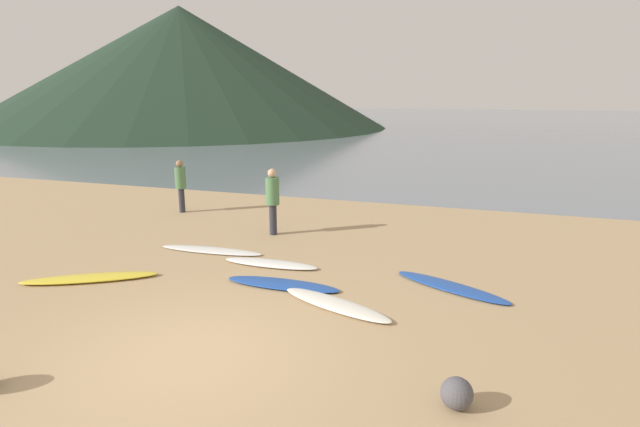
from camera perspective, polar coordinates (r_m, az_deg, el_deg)
ground_plane at (r=16.03m, az=5.06°, el=0.68°), size 120.00×120.00×0.20m
ocean_water at (r=65.78m, az=15.65°, el=10.04°), size 140.00×100.00×0.01m
headland_hill at (r=55.35m, az=-15.41°, el=15.70°), size 41.89×41.89×11.98m
surfboard_0 at (r=10.49m, az=-24.71°, el=-6.68°), size 2.37×1.65×0.10m
surfboard_1 at (r=11.49m, az=-12.30°, el=-4.11°), size 2.46×0.58×0.06m
surfboard_2 at (r=10.39m, az=-5.67°, el=-5.68°), size 2.04×0.49×0.09m
surfboard_3 at (r=9.31m, az=-4.29°, el=-8.02°), size 2.19×0.56×0.08m
surfboard_4 at (r=8.43m, az=1.78°, el=-10.29°), size 2.19×1.22×0.10m
surfboard_5 at (r=9.48m, az=14.67°, el=-8.07°), size 2.26×1.42×0.07m
person_0 at (r=12.41m, az=-5.42°, el=1.99°), size 0.34×0.34×1.66m
person_1 at (r=15.31m, az=-15.59°, el=3.50°), size 0.31×0.31×1.55m
beach_rock_near at (r=6.14m, az=15.30°, el=-19.14°), size 0.37×0.37×0.37m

